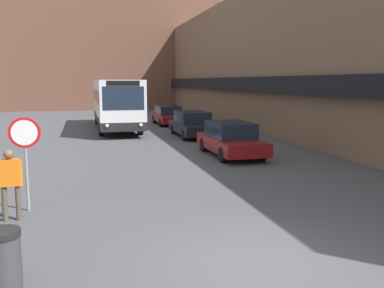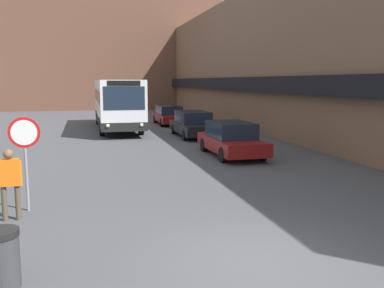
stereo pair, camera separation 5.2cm
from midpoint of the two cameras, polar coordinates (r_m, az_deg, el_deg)
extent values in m
plane|color=#47474C|center=(8.05, 9.13, -15.42)|extent=(160.00, 160.00, 0.00)
cube|color=brown|center=(33.40, 8.75, 10.67)|extent=(5.00, 60.00, 9.26)
cube|color=black|center=(32.40, 4.16, 8.02)|extent=(0.50, 60.00, 0.90)
cube|color=brown|center=(53.45, -11.35, 13.34)|extent=(26.00, 8.00, 16.03)
cube|color=silver|center=(29.47, -10.17, 5.62)|extent=(2.57, 11.33, 2.84)
cube|color=black|center=(29.55, -10.11, 3.35)|extent=(2.59, 11.35, 0.50)
cube|color=#192333|center=(29.45, -10.19, 6.39)|extent=(2.60, 10.43, 0.78)
cube|color=#192333|center=(23.80, -9.18, 6.05)|extent=(2.26, 0.03, 1.28)
cube|color=black|center=(23.78, -9.23, 8.01)|extent=(1.80, 0.03, 0.28)
sphere|color=#F2EAC6|center=(23.83, -11.32, 2.39)|extent=(0.20, 0.20, 0.20)
sphere|color=#F2EAC6|center=(23.99, -6.89, 2.53)|extent=(0.20, 0.20, 0.20)
cylinder|color=black|center=(26.00, -12.09, 2.26)|extent=(0.28, 1.10, 1.10)
cylinder|color=black|center=(26.20, -6.98, 2.43)|extent=(0.28, 1.10, 1.10)
cylinder|color=black|center=(33.00, -12.59, 3.50)|extent=(0.28, 1.10, 1.10)
cylinder|color=black|center=(33.15, -8.55, 3.63)|extent=(0.28, 1.10, 1.10)
cube|color=maroon|center=(18.74, 5.15, 0.04)|extent=(1.86, 4.58, 0.56)
cube|color=#192333|center=(18.77, 5.06, 1.93)|extent=(1.64, 2.52, 0.66)
cylinder|color=black|center=(17.78, 9.25, -1.20)|extent=(0.20, 0.63, 0.63)
cylinder|color=black|center=(17.17, 4.03, -1.45)|extent=(0.20, 0.63, 0.63)
cylinder|color=black|center=(20.38, 6.08, 0.08)|extent=(0.20, 0.63, 0.63)
cylinder|color=black|center=(19.85, 1.46, -0.10)|extent=(0.20, 0.63, 0.63)
cube|color=black|center=(25.17, 0.02, 2.20)|extent=(1.89, 4.87, 0.57)
cube|color=#192333|center=(25.23, -0.05, 3.62)|extent=(1.66, 2.68, 0.67)
cylinder|color=black|center=(23.98, 2.92, 1.35)|extent=(0.20, 0.62, 0.62)
cylinder|color=black|center=(23.53, -1.11, 1.22)|extent=(0.20, 0.62, 0.62)
cylinder|color=black|center=(26.86, 1.01, 2.11)|extent=(0.20, 0.62, 0.62)
cylinder|color=black|center=(26.46, -2.60, 2.01)|extent=(0.20, 0.62, 0.62)
cube|color=maroon|center=(32.35, -3.22, 3.52)|extent=(1.82, 4.88, 0.52)
cube|color=#192333|center=(32.42, -3.27, 4.55)|extent=(1.60, 2.69, 0.63)
cylinder|color=black|center=(31.06, -1.18, 2.96)|extent=(0.20, 0.61, 0.61)
cylinder|color=black|center=(30.73, -4.19, 2.88)|extent=(0.20, 0.61, 0.61)
cylinder|color=black|center=(34.01, -2.34, 3.42)|extent=(0.20, 0.61, 0.61)
cylinder|color=black|center=(33.71, -5.10, 3.35)|extent=(0.20, 0.61, 0.61)
cylinder|color=gray|center=(11.40, -21.35, -2.58)|extent=(0.07, 0.07, 2.37)
cylinder|color=red|center=(11.27, -21.58, 1.42)|extent=(0.76, 0.03, 0.76)
cylinder|color=white|center=(11.25, -21.59, 1.41)|extent=(0.62, 0.02, 0.62)
cylinder|color=brown|center=(10.94, -23.82, -7.30)|extent=(0.12, 0.12, 0.83)
cylinder|color=brown|center=(10.90, -22.27, -7.26)|extent=(0.12, 0.12, 0.83)
cube|color=orange|center=(10.75, -23.27, -3.53)|extent=(0.46, 0.22, 0.62)
sphere|color=brown|center=(10.67, -23.40, -1.28)|extent=(0.23, 0.23, 0.23)
cylinder|color=orange|center=(10.73, -22.06, -3.65)|extent=(0.10, 0.10, 0.59)
cylinder|color=#38383D|center=(7.56, -24.10, -14.22)|extent=(0.56, 0.56, 0.85)
cylinder|color=black|center=(7.39, -24.32, -10.80)|extent=(0.59, 0.59, 0.10)
camera|label=1|loc=(0.03, -90.11, -0.02)|focal=40.00mm
camera|label=2|loc=(0.03, 89.89, 0.02)|focal=40.00mm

